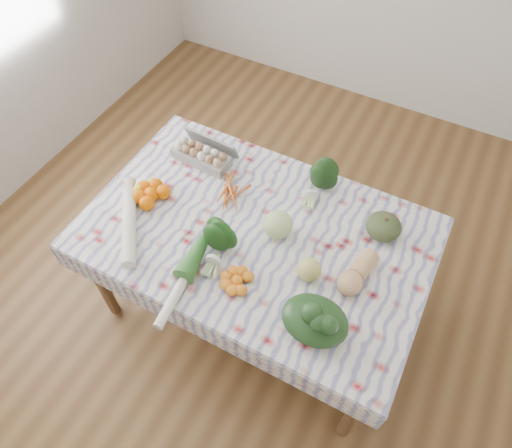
% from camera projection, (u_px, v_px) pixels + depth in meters
% --- Properties ---
extents(ground, '(4.50, 4.50, 0.00)m').
position_uv_depth(ground, '(256.00, 303.00, 2.82)').
color(ground, brown).
rests_on(ground, ground).
extents(dining_table, '(1.60, 1.00, 0.75)m').
position_uv_depth(dining_table, '(256.00, 241.00, 2.28)').
color(dining_table, brown).
rests_on(dining_table, ground).
extents(tablecloth, '(1.66, 1.06, 0.01)m').
position_uv_depth(tablecloth, '(256.00, 232.00, 2.21)').
color(tablecloth, white).
rests_on(tablecloth, dining_table).
extents(egg_carton, '(0.33, 0.15, 0.09)m').
position_uv_depth(egg_carton, '(201.00, 156.00, 2.45)').
color(egg_carton, gray).
rests_on(egg_carton, tablecloth).
extents(carrot_bunch, '(0.22, 0.20, 0.03)m').
position_uv_depth(carrot_bunch, '(232.00, 192.00, 2.33)').
color(carrot_bunch, '#C95F21').
rests_on(carrot_bunch, tablecloth).
extents(kale_bunch, '(0.21, 0.20, 0.16)m').
position_uv_depth(kale_bunch, '(314.00, 182.00, 2.29)').
color(kale_bunch, '#163512').
rests_on(kale_bunch, tablecloth).
extents(kabocha_squash, '(0.22, 0.22, 0.11)m').
position_uv_depth(kabocha_squash, '(384.00, 226.00, 2.16)').
color(kabocha_squash, '#3C4B26').
rests_on(kabocha_squash, tablecloth).
extents(cabbage, '(0.16, 0.16, 0.14)m').
position_uv_depth(cabbage, '(278.00, 225.00, 2.14)').
color(cabbage, '#B6D181').
rests_on(cabbage, tablecloth).
extents(butternut_squash, '(0.15, 0.26, 0.11)m').
position_uv_depth(butternut_squash, '(358.00, 272.00, 2.01)').
color(butternut_squash, tan).
rests_on(butternut_squash, tablecloth).
extents(orange_cluster, '(0.30, 0.30, 0.08)m').
position_uv_depth(orange_cluster, '(151.00, 194.00, 2.30)').
color(orange_cluster, '#F36600').
rests_on(orange_cluster, tablecloth).
extents(broccoli, '(0.21, 0.21, 0.13)m').
position_uv_depth(broccoli, '(216.00, 248.00, 2.07)').
color(broccoli, '#1A4917').
rests_on(broccoli, tablecloth).
extents(mandarin_cluster, '(0.19, 0.19, 0.05)m').
position_uv_depth(mandarin_cluster, '(237.00, 280.00, 2.01)').
color(mandarin_cluster, orange).
rests_on(mandarin_cluster, tablecloth).
extents(grapefruit, '(0.14, 0.14, 0.11)m').
position_uv_depth(grapefruit, '(309.00, 269.00, 2.02)').
color(grapefruit, '#C5C162').
rests_on(grapefruit, tablecloth).
extents(spinach_bag, '(0.31, 0.26, 0.13)m').
position_uv_depth(spinach_bag, '(315.00, 320.00, 1.86)').
color(spinach_bag, black).
rests_on(spinach_bag, tablecloth).
extents(daikon, '(0.34, 0.42, 0.07)m').
position_uv_depth(daikon, '(129.00, 226.00, 2.19)').
color(daikon, white).
rests_on(daikon, tablecloth).
extents(leek, '(0.10, 0.46, 0.05)m').
position_uv_depth(leek, '(182.00, 282.00, 2.01)').
color(leek, white).
rests_on(leek, tablecloth).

